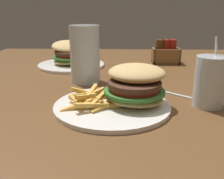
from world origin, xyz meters
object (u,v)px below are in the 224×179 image
juice_glass (210,84)px  beer_glass (85,55)px  meal_plate_near (125,93)px  meal_plate_far (71,57)px  condiment_caddy (166,54)px  spoon (153,88)px

juice_glass → beer_glass: bearing=148.3°
meal_plate_near → juice_glass: juice_glass is taller
beer_glass → meal_plate_far: size_ratio=0.67×
meal_plate_near → condiment_caddy: bearing=70.9°
meal_plate_near → condiment_caddy: 0.54m
beer_glass → spoon: bearing=-20.5°
meal_plate_far → condiment_caddy: size_ratio=2.37×
meal_plate_near → beer_glass: size_ratio=1.58×
spoon → condiment_caddy: size_ratio=1.23×
meal_plate_far → condiment_caddy: meal_plate_far is taller
meal_plate_far → juice_glass: bearing=-45.8°
meal_plate_near → condiment_caddy: meal_plate_near is taller
juice_glass → spoon: (-0.12, 0.12, -0.05)m
meal_plate_far → beer_glass: bearing=-68.4°
meal_plate_near → condiment_caddy: size_ratio=2.53×
beer_glass → condiment_caddy: bearing=44.8°
juice_glass → meal_plate_far: 0.58m
meal_plate_near → juice_glass: (0.20, 0.02, 0.02)m
condiment_caddy → juice_glass: bearing=-87.5°
beer_glass → condiment_caddy: size_ratio=1.59×
condiment_caddy → meal_plate_near: bearing=-109.1°
meal_plate_near → meal_plate_far: 0.48m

